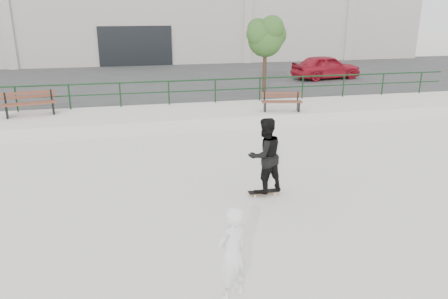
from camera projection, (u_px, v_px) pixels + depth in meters
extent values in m
plane|color=beige|center=(173.00, 249.00, 8.48)|extent=(120.00, 120.00, 0.00)
cube|color=beige|center=(147.00, 119.00, 17.22)|extent=(30.00, 3.00, 0.50)
cube|color=#353535|center=(140.00, 83.00, 25.10)|extent=(60.00, 14.00, 0.50)
cylinder|color=#143719|center=(144.00, 82.00, 18.03)|extent=(28.00, 0.06, 0.06)
cylinder|color=#143719|center=(145.00, 93.00, 18.17)|extent=(28.00, 0.05, 0.05)
cylinder|color=#143719|center=(16.00, 99.00, 17.18)|extent=(0.06, 0.06, 1.00)
cylinder|color=#143719|center=(70.00, 97.00, 17.58)|extent=(0.06, 0.06, 1.00)
cylinder|color=#143719|center=(120.00, 95.00, 17.99)|extent=(0.06, 0.06, 1.00)
cylinder|color=#143719|center=(169.00, 93.00, 18.39)|extent=(0.06, 0.06, 1.00)
cylinder|color=#143719|center=(215.00, 91.00, 18.80)|extent=(0.06, 0.06, 1.00)
cylinder|color=#143719|center=(260.00, 89.00, 19.20)|extent=(0.06, 0.06, 1.00)
cylinder|color=#143719|center=(302.00, 88.00, 19.61)|extent=(0.06, 0.06, 1.00)
cylinder|color=#143719|center=(343.00, 86.00, 20.02)|extent=(0.06, 0.06, 1.00)
cylinder|color=#143719|center=(383.00, 84.00, 20.42)|extent=(0.06, 0.06, 1.00)
cylinder|color=#143719|center=(420.00, 83.00, 20.83)|extent=(0.06, 0.06, 1.00)
cube|color=#AEA79C|center=(132.00, 12.00, 36.92)|extent=(44.00, 16.00, 8.00)
cube|color=black|center=(136.00, 50.00, 30.20)|extent=(5.00, 0.15, 3.20)
cube|color=#AEA79C|center=(8.00, 29.00, 28.06)|extent=(0.60, 0.25, 6.20)
cube|color=#AEA79C|center=(248.00, 26.00, 31.31)|extent=(0.60, 0.25, 6.20)
cube|color=#AEA79C|center=(350.00, 25.00, 32.93)|extent=(0.60, 0.25, 6.20)
cube|color=brown|center=(30.00, 104.00, 16.42)|extent=(1.94, 0.53, 0.04)
cube|color=brown|center=(30.00, 103.00, 16.59)|extent=(1.94, 0.53, 0.04)
cube|color=brown|center=(29.00, 102.00, 16.76)|extent=(1.94, 0.53, 0.04)
cube|color=brown|center=(29.00, 97.00, 16.77)|extent=(1.92, 0.45, 0.11)
cube|color=brown|center=(28.00, 93.00, 16.72)|extent=(1.92, 0.45, 0.11)
cube|color=black|center=(7.00, 112.00, 16.34)|extent=(0.18, 0.55, 0.46)
cube|color=black|center=(5.00, 98.00, 16.45)|extent=(0.08, 0.07, 0.46)
cube|color=black|center=(53.00, 108.00, 16.98)|extent=(0.18, 0.55, 0.46)
cube|color=black|center=(51.00, 95.00, 17.09)|extent=(0.08, 0.07, 0.46)
cube|color=brown|center=(282.00, 102.00, 17.14)|extent=(1.59, 0.44, 0.04)
cube|color=brown|center=(282.00, 102.00, 17.30)|extent=(1.59, 0.44, 0.04)
cube|color=brown|center=(281.00, 101.00, 17.45)|extent=(1.59, 0.44, 0.04)
cube|color=brown|center=(281.00, 96.00, 17.46)|extent=(1.58, 0.37, 0.09)
cube|color=brown|center=(281.00, 93.00, 17.43)|extent=(1.58, 0.37, 0.09)
cube|color=black|center=(265.00, 107.00, 17.36)|extent=(0.15, 0.45, 0.38)
cube|color=black|center=(264.00, 96.00, 17.46)|extent=(0.06, 0.05, 0.38)
cube|color=black|center=(298.00, 106.00, 17.36)|extent=(0.15, 0.45, 0.38)
cube|color=black|center=(298.00, 96.00, 17.47)|extent=(0.06, 0.05, 0.38)
cylinder|color=#4D3226|center=(264.00, 71.00, 20.62)|extent=(0.18, 0.18, 2.16)
sphere|color=#285921|center=(265.00, 39.00, 20.17)|extent=(1.62, 1.62, 1.62)
sphere|color=#285921|center=(273.00, 35.00, 20.45)|extent=(1.26, 1.26, 1.26)
sphere|color=#285921|center=(259.00, 34.00, 19.84)|extent=(1.17, 1.17, 1.17)
sphere|color=#285921|center=(272.00, 27.00, 19.70)|extent=(1.08, 1.08, 1.08)
sphere|color=#285921|center=(258.00, 29.00, 20.31)|extent=(0.99, 0.99, 0.99)
imported|color=maroon|center=(326.00, 67.00, 24.95)|extent=(4.16, 2.13, 1.36)
cube|color=black|center=(264.00, 191.00, 10.91)|extent=(0.79, 0.23, 0.02)
cube|color=brown|center=(264.00, 192.00, 10.91)|extent=(0.79, 0.23, 0.01)
cube|color=gray|center=(254.00, 194.00, 10.86)|extent=(0.07, 0.16, 0.03)
cube|color=gray|center=(273.00, 192.00, 10.98)|extent=(0.07, 0.16, 0.03)
cylinder|color=beige|center=(255.00, 196.00, 10.78)|extent=(0.06, 0.03, 0.06)
cylinder|color=beige|center=(253.00, 193.00, 10.95)|extent=(0.06, 0.03, 0.06)
cylinder|color=beige|center=(275.00, 194.00, 10.90)|extent=(0.06, 0.03, 0.06)
cylinder|color=beige|center=(272.00, 191.00, 11.08)|extent=(0.06, 0.03, 0.06)
imported|color=black|center=(265.00, 155.00, 10.61)|extent=(1.08, 0.95, 1.88)
imported|color=white|center=(232.00, 254.00, 6.83)|extent=(0.70, 0.62, 1.61)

